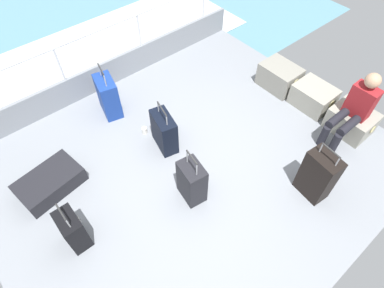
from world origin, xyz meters
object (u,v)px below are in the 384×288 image
at_px(cargo_crate_2, 351,121).
at_px(suitcase_0, 318,175).
at_px(suitcase_1, 73,230).
at_px(suitcase_4, 108,96).
at_px(cargo_crate_0, 279,77).
at_px(suitcase_5, 164,132).
at_px(suitcase_3, 192,182).
at_px(paper_cup, 145,130).
at_px(passenger_seated, 354,108).
at_px(suitcase_2, 50,182).
at_px(cargo_crate_1, 313,97).

distance_m(cargo_crate_2, suitcase_0, 1.35).
distance_m(suitcase_1, suitcase_4, 2.10).
distance_m(cargo_crate_0, suitcase_5, 2.23).
xyz_separation_m(cargo_crate_2, suitcase_3, (-0.65, -2.51, 0.12)).
xyz_separation_m(cargo_crate_2, suitcase_4, (-2.61, -2.50, 0.13)).
bearing_deg(cargo_crate_0, paper_cup, -104.08).
bearing_deg(passenger_seated, suitcase_2, -117.49).
height_order(cargo_crate_1, suitcase_3, suitcase_3).
bearing_deg(suitcase_4, cargo_crate_0, 62.31).
height_order(cargo_crate_2, suitcase_4, suitcase_4).
height_order(passenger_seated, paper_cup, passenger_seated).
height_order(cargo_crate_1, suitcase_0, suitcase_0).
height_order(suitcase_3, suitcase_4, suitcase_4).
bearing_deg(suitcase_4, suitcase_3, -0.10).
bearing_deg(suitcase_3, suitcase_5, 164.70).
distance_m(suitcase_3, suitcase_4, 1.96).
xyz_separation_m(cargo_crate_0, paper_cup, (-0.58, -2.31, -0.15)).
distance_m(cargo_crate_2, suitcase_4, 3.61).
bearing_deg(suitcase_2, suitcase_0, 48.98).
bearing_deg(suitcase_4, suitcase_5, 12.26).
bearing_deg(suitcase_3, suitcase_1, -105.77).
distance_m(suitcase_3, suitcase_5, 0.91).
height_order(cargo_crate_2, paper_cup, cargo_crate_2).
relative_size(cargo_crate_2, passenger_seated, 0.60).
distance_m(cargo_crate_1, suitcase_5, 2.43).
bearing_deg(suitcase_5, suitcase_0, 27.88).
relative_size(suitcase_2, suitcase_3, 1.06).
relative_size(suitcase_0, suitcase_4, 1.03).
height_order(cargo_crate_1, suitcase_4, suitcase_4).
bearing_deg(suitcase_0, cargo_crate_2, 102.68).
xyz_separation_m(suitcase_2, suitcase_3, (1.25, 1.32, 0.18)).
xyz_separation_m(suitcase_1, suitcase_5, (-0.48, 1.63, 0.02)).
relative_size(cargo_crate_0, cargo_crate_2, 1.03).
distance_m(passenger_seated, suitcase_1, 3.87).
relative_size(passenger_seated, suitcase_1, 1.53).
height_order(passenger_seated, suitcase_2, passenger_seated).
xyz_separation_m(cargo_crate_0, suitcase_3, (0.67, -2.45, 0.10)).
bearing_deg(suitcase_5, suitcase_3, -15.30).
bearing_deg(suitcase_1, suitcase_3, 74.23).
relative_size(cargo_crate_1, passenger_seated, 0.60).
bearing_deg(cargo_crate_0, suitcase_1, -85.83).
distance_m(cargo_crate_0, suitcase_4, 2.77).
bearing_deg(suitcase_5, cargo_crate_0, 84.80).
bearing_deg(suitcase_4, suitcase_2, -61.81).
relative_size(cargo_crate_1, cargo_crate_2, 1.01).
height_order(cargo_crate_0, cargo_crate_1, cargo_crate_0).
height_order(suitcase_0, suitcase_1, suitcase_0).
distance_m(cargo_crate_2, paper_cup, 3.04).
bearing_deg(paper_cup, cargo_crate_0, 75.92).
distance_m(cargo_crate_1, suitcase_1, 3.92).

